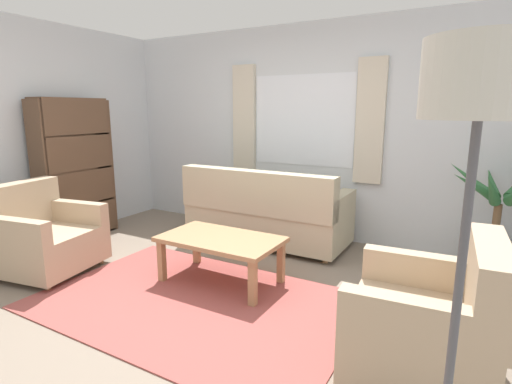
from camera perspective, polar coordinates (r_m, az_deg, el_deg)
The scene contains 11 objects.
ground_plane at distance 3.49m, azimuth -8.69°, elevation -15.39°, with size 6.24×6.24×0.00m, color gray.
wall_back at distance 5.08m, azimuth 6.98°, elevation 8.45°, with size 5.32×0.12×2.60m, color silver.
window_with_curtains at distance 5.00m, azimuth 6.64°, elevation 10.13°, with size 1.98×0.07×1.40m.
area_rug at distance 3.49m, azimuth -8.70°, elevation -15.30°, with size 2.61×1.72×0.01m, color #9E4C47.
couch at distance 4.74m, azimuth 1.30°, elevation -3.14°, with size 1.90×0.82×0.92m.
armchair_left at distance 4.47m, azimuth -28.22°, elevation -5.66°, with size 0.95×0.97×0.88m.
armchair_right at distance 2.69m, azimuth 23.73°, elevation -16.64°, with size 0.88×0.90×0.88m.
coffee_table at distance 3.70m, azimuth -5.07°, elevation -7.30°, with size 1.10×0.64×0.44m.
potted_plant at distance 4.35m, azimuth 31.34°, elevation -4.64°, with size 1.13×1.13×1.23m.
bookshelf at distance 5.39m, azimuth -24.00°, elevation 2.26°, with size 0.30×0.94×1.72m.
standing_lamp at distance 1.40m, azimuth 29.03°, elevation 7.65°, with size 0.35×0.35×1.80m.
Camera 1 is at (1.96, -2.41, 1.59)m, focal length 27.93 mm.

